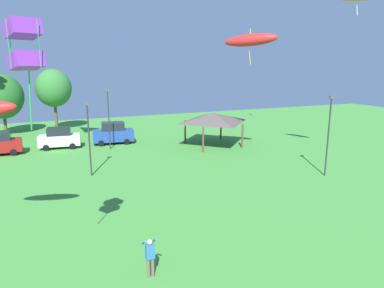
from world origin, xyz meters
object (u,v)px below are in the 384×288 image
treeline_tree_3 (54,88)px  person_standing_near_foreground (150,255)px  light_post_3 (329,132)px  light_post_2 (109,116)px  park_pavilion (213,118)px  kite_flying_8 (24,45)px  parked_car_rightmost_in_row (113,133)px  kite_flying_4 (250,40)px  treeline_tree_2 (2,96)px  parked_car_third_from_left (59,138)px  light_post_0 (89,135)px

treeline_tree_3 → person_standing_near_foreground: bearing=-87.0°
light_post_3 → light_post_2: bearing=131.2°
treeline_tree_3 → light_post_2: bearing=-71.2°
park_pavilion → light_post_2: light_post_2 is taller
person_standing_near_foreground → light_post_3: light_post_3 is taller
light_post_3 → kite_flying_8: bearing=-160.2°
kite_flying_8 → parked_car_rightmost_in_row: 27.79m
kite_flying_4 → treeline_tree_2: bearing=133.3°
person_standing_near_foreground → parked_car_third_from_left: size_ratio=0.40×
park_pavilion → treeline_tree_3: (-15.22, 16.39, 2.58)m
kite_flying_4 → light_post_2: 16.03m
person_standing_near_foreground → kite_flying_4: kite_flying_4 is taller
light_post_2 → kite_flying_8: bearing=-105.6°
kite_flying_4 → light_post_0: kite_flying_4 is taller
light_post_2 → treeline_tree_3: treeline_tree_3 is taller
light_post_0 → light_post_2: (3.05, 8.45, 0.21)m
kite_flying_4 → light_post_0: size_ratio=0.73×
parked_car_third_from_left → light_post_3: (18.76, -18.38, 2.46)m
light_post_0 → treeline_tree_3: size_ratio=0.71×
kite_flying_4 → light_post_3: (3.36, -6.24, -7.10)m
kite_flying_8 → parked_car_rightmost_in_row: kite_flying_8 is taller
parked_car_third_from_left → treeline_tree_2: treeline_tree_2 is taller
parked_car_rightmost_in_row → treeline_tree_2: size_ratio=0.60×
light_post_3 → park_pavilion: bearing=104.3°
kite_flying_4 → light_post_2: (-10.57, 9.70, -7.16)m
park_pavilion → light_post_2: (-10.61, 2.86, 0.42)m
park_pavilion → treeline_tree_2: treeline_tree_2 is taller
kite_flying_8 → kite_flying_4: bearing=38.5°
light_post_3 → treeline_tree_2: (-24.58, 28.76, 1.28)m
treeline_tree_3 → park_pavilion: bearing=-47.1°
parked_car_third_from_left → treeline_tree_3: 11.99m
light_post_0 → kite_flying_8: bearing=-103.0°
parked_car_third_from_left → treeline_tree_3: treeline_tree_3 is taller
kite_flying_8 → light_post_0: kite_flying_8 is taller
kite_flying_8 → parked_car_third_from_left: bearing=86.3°
parked_car_third_from_left → park_pavilion: size_ratio=0.70×
light_post_3 → treeline_tree_2: treeline_tree_2 is taller
kite_flying_4 → light_post_3: kite_flying_4 is taller
kite_flying_8 → parked_car_third_from_left: size_ratio=0.81×
parked_car_third_from_left → treeline_tree_3: (0.21, 11.09, 4.56)m
park_pavilion → person_standing_near_foreground: bearing=-123.0°
person_standing_near_foreground → park_pavilion: size_ratio=0.28×
kite_flying_8 → light_post_2: kite_flying_8 is taller
light_post_3 → parked_car_third_from_left: bearing=135.6°
kite_flying_8 → light_post_2: (6.49, 23.28, -5.62)m
light_post_3 → parked_car_rightmost_in_row: bearing=125.7°
person_standing_near_foreground → park_pavilion: park_pavilion is taller
kite_flying_4 → park_pavilion: (0.04, 6.84, -7.58)m
kite_flying_8 → treeline_tree_3: bearing=87.1°
park_pavilion → light_post_2: size_ratio=0.99×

